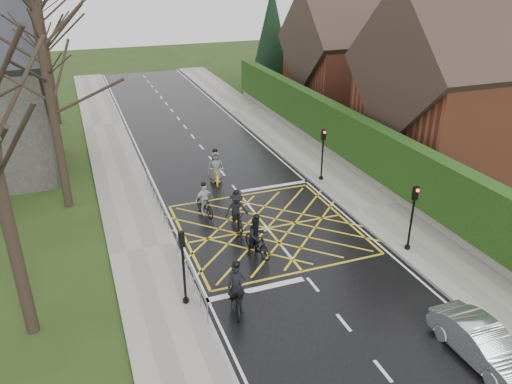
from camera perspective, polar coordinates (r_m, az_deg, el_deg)
ground at (r=24.46m, az=1.28°, el=-4.17°), size 120.00×120.00×0.00m
road at (r=24.46m, az=1.28°, el=-4.16°), size 9.00×80.00×0.01m
sidewalk_right at (r=26.99m, az=13.21°, el=-1.75°), size 3.00×80.00×0.15m
sidewalk_left at (r=23.16m, az=-12.74°, el=-6.43°), size 3.00×80.00×0.15m
stone_wall at (r=32.37m, az=10.16°, el=3.63°), size 0.50×38.00×0.70m
hedge at (r=31.79m, az=10.40°, el=6.57°), size 0.90×38.00×2.80m
house_near at (r=33.71m, az=23.03°, el=10.71°), size 11.80×9.80×11.30m
house_far at (r=44.78m, az=10.72°, el=14.82°), size 9.80×8.80×10.30m
conifer at (r=49.99m, az=1.80°, el=16.98°), size 4.60×4.60×10.00m
tree_near at (r=26.14m, az=-23.21°, el=14.25°), size 9.24×9.24×11.44m
tree_mid at (r=34.04m, az=-24.98°, el=17.26°), size 10.08×10.08×12.48m
tree_far at (r=42.10m, az=-23.17°, el=16.63°), size 8.40×8.40×10.40m
railing_south at (r=20.02m, az=-7.50°, el=-9.01°), size 0.05×5.04×1.03m
railing_north at (r=26.49m, az=-11.34°, el=-0.37°), size 0.05×6.04×1.03m
traffic_light_ne at (r=29.21m, az=7.60°, el=4.20°), size 0.24×0.31×3.21m
traffic_light_se at (r=22.81m, az=17.36°, el=-2.96°), size 0.24×0.31×3.21m
traffic_light_sw at (r=18.65m, az=-8.28°, el=-8.63°), size 0.24×0.31×3.21m
cyclist_rear at (r=18.89m, az=-2.15°, el=-11.53°), size 1.23×2.23×2.06m
cyclist_back at (r=22.05m, az=0.11°, el=-5.43°), size 1.00×2.04×1.97m
cyclist_mid at (r=24.24m, az=-2.19°, el=-2.51°), size 1.23×2.10×1.99m
cyclist_front at (r=25.59m, az=-5.90°, el=-1.23°), size 1.04×1.87×1.81m
cyclist_lead at (r=29.33m, az=-4.59°, el=2.46°), size 1.15×2.25×2.08m
car at (r=18.40m, az=24.40°, el=-15.48°), size 1.41×3.84×1.26m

